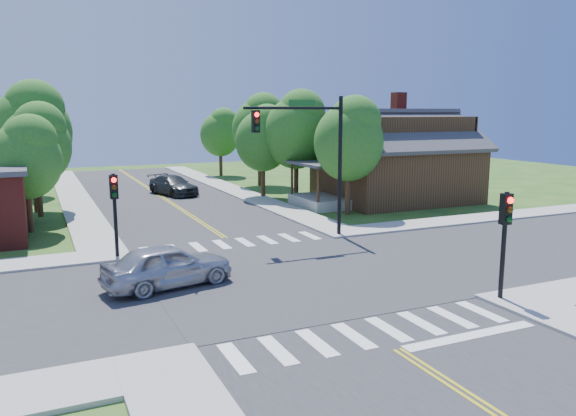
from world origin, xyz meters
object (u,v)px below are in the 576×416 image
signal_pole_nw (114,200)px  house_ne (395,155)px  signal_pole_se (505,226)px  car_dgrey (173,186)px  car_silver (168,266)px  signal_mast_ne (311,144)px

signal_pole_nw → house_ne: bearing=22.7°
signal_pole_se → house_ne: house_ne is taller
car_dgrey → car_silver: bearing=-120.7°
signal_pole_se → car_dgrey: signal_pole_se is taller
car_silver → car_dgrey: (5.52, 22.99, -0.07)m
house_ne → car_silver: (-19.56, -13.60, -2.51)m
signal_pole_se → car_silver: (-10.05, 6.26, -1.85)m
signal_pole_se → car_dgrey: (-4.53, 29.25, -1.92)m
signal_pole_nw → car_dgrey: bearing=69.7°
signal_mast_ne → signal_pole_nw: signal_mast_ne is taller
signal_pole_nw → car_silver: bearing=-76.9°
signal_mast_ne → signal_pole_nw: size_ratio=1.89×
signal_mast_ne → car_silver: size_ratio=1.42×
car_silver → car_dgrey: bearing=-25.4°
signal_pole_nw → car_silver: (1.15, -4.94, -1.85)m
signal_pole_se → house_ne: (9.51, 19.86, 0.67)m
car_dgrey → signal_pole_se: bearing=-98.4°
signal_pole_nw → car_silver: signal_pole_nw is taller
car_dgrey → signal_mast_ne: bearing=-98.3°
house_ne → car_dgrey: house_ne is taller
signal_mast_ne → signal_pole_nw: bearing=-179.9°
car_dgrey → signal_pole_nw: bearing=-127.5°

